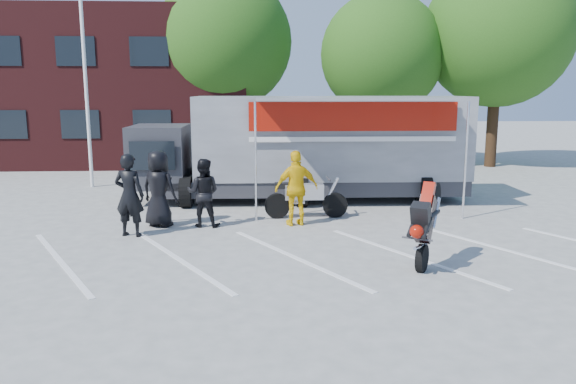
{
  "coord_description": "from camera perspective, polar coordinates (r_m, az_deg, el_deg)",
  "views": [
    {
      "loc": [
        -0.57,
        -10.24,
        3.46
      ],
      "look_at": [
        0.08,
        1.51,
        1.3
      ],
      "focal_mm": 35.0,
      "sensor_mm": 36.0,
      "label": 1
    }
  ],
  "objects": [
    {
      "name": "ground",
      "position": [
        10.82,
        -0.0,
        -8.25
      ],
      "size": [
        100.0,
        100.0,
        0.0
      ],
      "primitive_type": "plane",
      "color": "#A9A9A4",
      "rests_on": "ground"
    },
    {
      "name": "parking_bay_lines",
      "position": [
        11.77,
        -0.27,
        -6.66
      ],
      "size": [
        18.09,
        13.33,
        0.01
      ],
      "primitive_type": "cube",
      "rotation": [
        0.0,
        0.0,
        0.52
      ],
      "color": "white",
      "rests_on": "ground"
    },
    {
      "name": "office_building",
      "position": [
        29.77,
        -21.99,
        9.74
      ],
      "size": [
        18.0,
        8.0,
        7.0
      ],
      "primitive_type": "cube",
      "color": "#441616",
      "rests_on": "ground"
    },
    {
      "name": "flagpole",
      "position": [
        21.08,
        -19.41,
        14.17
      ],
      "size": [
        1.61,
        0.12,
        8.0
      ],
      "color": "white",
      "rests_on": "ground"
    },
    {
      "name": "tree_left",
      "position": [
        26.36,
        -6.51,
        14.93
      ],
      "size": [
        6.12,
        6.12,
        8.64
      ],
      "color": "#382314",
      "rests_on": "ground"
    },
    {
      "name": "tree_mid",
      "position": [
        25.89,
        9.51,
        13.56
      ],
      "size": [
        5.44,
        5.44,
        7.68
      ],
      "color": "#382314",
      "rests_on": "ground"
    },
    {
      "name": "tree_right",
      "position": [
        27.01,
        20.59,
        14.9
      ],
      "size": [
        6.46,
        6.46,
        9.12
      ],
      "color": "#382314",
      "rests_on": "ground"
    },
    {
      "name": "transporter_truck",
      "position": [
        17.81,
        2.68,
        -0.81
      ],
      "size": [
        10.27,
        5.06,
        3.24
      ],
      "primitive_type": null,
      "rotation": [
        0.0,
        0.0,
        -0.01
      ],
      "color": "#95969D",
      "rests_on": "ground"
    },
    {
      "name": "parked_motorcycle",
      "position": [
        15.35,
        1.85,
        -2.63
      ],
      "size": [
        2.32,
        0.79,
        1.21
      ],
      "primitive_type": null,
      "rotation": [
        0.0,
        0.0,
        1.58
      ],
      "color": "#B8B8BD",
      "rests_on": "ground"
    },
    {
      "name": "stunt_bike_rider",
      "position": [
        11.78,
        14.12,
        -7.01
      ],
      "size": [
        1.44,
        1.72,
        1.84
      ],
      "primitive_type": null,
      "rotation": [
        0.0,
        0.0,
        -0.54
      ],
      "color": "black",
      "rests_on": "ground"
    },
    {
      "name": "spectator_leather_a",
      "position": [
        14.58,
        -12.99,
        0.32
      ],
      "size": [
        1.12,
        0.96,
        1.95
      ],
      "primitive_type": "imported",
      "rotation": [
        0.0,
        0.0,
        2.71
      ],
      "color": "black",
      "rests_on": "ground"
    },
    {
      "name": "spectator_leather_b",
      "position": [
        13.78,
        -15.81,
        -0.31
      ],
      "size": [
        0.82,
        0.65,
        1.99
      ],
      "primitive_type": "imported",
      "rotation": [
        0.0,
        0.0,
        2.88
      ],
      "color": "black",
      "rests_on": "ground"
    },
    {
      "name": "spectator_leather_c",
      "position": [
        14.39,
        -8.6,
        -0.08
      ],
      "size": [
        0.94,
        0.78,
        1.74
      ],
      "primitive_type": "imported",
      "rotation": [
        0.0,
        0.0,
        2.99
      ],
      "color": "black",
      "rests_on": "ground"
    },
    {
      "name": "spectator_hivis",
      "position": [
        14.33,
        0.87,
        0.38
      ],
      "size": [
        1.21,
        0.72,
        1.93
      ],
      "primitive_type": "imported",
      "rotation": [
        0.0,
        0.0,
        3.37
      ],
      "color": "yellow",
      "rests_on": "ground"
    }
  ]
}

